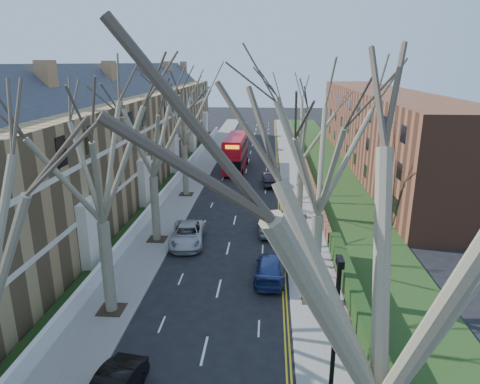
# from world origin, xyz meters

# --- Properties ---
(pavement_left) EXTENTS (3.00, 102.00, 0.12)m
(pavement_left) POSITION_xyz_m (-6.00, 39.00, 0.06)
(pavement_left) COLOR slate
(pavement_left) RESTS_ON ground
(pavement_right) EXTENTS (3.00, 102.00, 0.12)m
(pavement_right) POSITION_xyz_m (6.00, 39.00, 0.06)
(pavement_right) COLOR slate
(pavement_right) RESTS_ON ground
(terrace_left) EXTENTS (9.70, 78.00, 13.60)m
(terrace_left) POSITION_xyz_m (-13.65, 31.00, 5.53)
(terrace_left) COLOR #9C7B4F
(terrace_left) RESTS_ON ground
(flats_right) EXTENTS (13.97, 54.00, 10.00)m
(flats_right) POSITION_xyz_m (17.46, 43.00, 4.98)
(flats_right) COLOR brown
(flats_right) RESTS_ON ground
(wall_hedge_right) EXTENTS (0.70, 24.00, 1.80)m
(wall_hedge_right) POSITION_xyz_m (7.70, 2.00, 1.12)
(wall_hedge_right) COLOR brown
(wall_hedge_right) RESTS_ON ground
(front_wall_left) EXTENTS (0.30, 78.00, 1.00)m
(front_wall_left) POSITION_xyz_m (-7.65, 31.00, 0.62)
(front_wall_left) COLOR white
(front_wall_left) RESTS_ON ground
(grass_verge_right) EXTENTS (6.00, 102.00, 0.06)m
(grass_verge_right) POSITION_xyz_m (10.50, 39.00, 0.15)
(grass_verge_right) COLOR #243D16
(grass_verge_right) RESTS_ON ground
(lamp_post) EXTENTS (0.18, 0.50, 8.11)m
(lamp_post) POSITION_xyz_m (5.00, -3.50, 4.57)
(lamp_post) COLOR black
(lamp_post) RESTS_ON ground
(tree_left_mid) EXTENTS (10.50, 10.50, 14.71)m
(tree_left_mid) POSITION_xyz_m (-5.70, 6.00, 9.56)
(tree_left_mid) COLOR #6B644C
(tree_left_mid) RESTS_ON ground
(tree_left_far) EXTENTS (10.15, 10.15, 14.22)m
(tree_left_far) POSITION_xyz_m (-5.70, 16.00, 9.24)
(tree_left_far) COLOR #6B644C
(tree_left_far) RESTS_ON ground
(tree_left_dist) EXTENTS (10.50, 10.50, 14.71)m
(tree_left_dist) POSITION_xyz_m (-5.70, 28.00, 9.56)
(tree_left_dist) COLOR #6B644C
(tree_left_dist) RESTS_ON ground
(tree_right_near) EXTENTS (10.85, 10.85, 15.20)m
(tree_right_near) POSITION_xyz_m (5.70, -6.00, 9.86)
(tree_right_near) COLOR #6B644C
(tree_right_near) RESTS_ON ground
(tree_right_mid) EXTENTS (10.50, 10.50, 14.71)m
(tree_right_mid) POSITION_xyz_m (5.70, 8.00, 9.56)
(tree_right_mid) COLOR #6B644C
(tree_right_mid) RESTS_ON ground
(tree_right_far) EXTENTS (10.15, 10.15, 14.22)m
(tree_right_far) POSITION_xyz_m (5.70, 22.00, 9.24)
(tree_right_far) COLOR #6B644C
(tree_right_far) RESTS_ON ground
(double_decker_bus) EXTENTS (2.87, 10.27, 4.30)m
(double_decker_bus) POSITION_xyz_m (-1.42, 39.75, 2.11)
(double_decker_bus) COLOR #A10B17
(double_decker_bus) RESTS_ON ground
(car_left_far) EXTENTS (2.95, 5.53, 1.48)m
(car_left_far) POSITION_xyz_m (-3.22, 15.66, 0.74)
(car_left_far) COLOR #A7A7AD
(car_left_far) RESTS_ON ground
(car_right_near) EXTENTS (2.25, 4.97, 1.41)m
(car_right_near) POSITION_xyz_m (3.20, 10.56, 0.71)
(car_right_near) COLOR navy
(car_right_near) RESTS_ON ground
(car_right_mid) EXTENTS (1.88, 4.49, 1.52)m
(car_right_mid) POSITION_xyz_m (3.07, 18.37, 0.76)
(car_right_mid) COLOR #919299
(car_right_mid) RESTS_ON ground
(car_right_far) EXTENTS (1.91, 4.70, 1.52)m
(car_right_far) POSITION_xyz_m (3.09, 32.58, 0.76)
(car_right_far) COLOR black
(car_right_far) RESTS_ON ground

